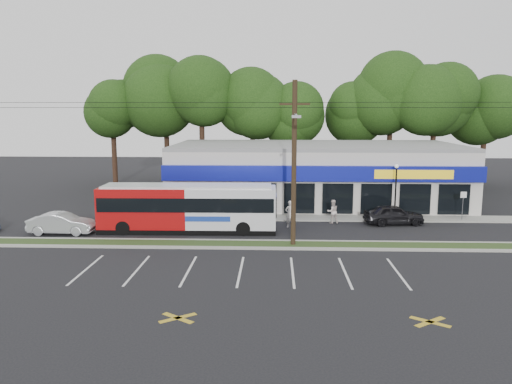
{
  "coord_description": "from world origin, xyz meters",
  "views": [
    {
      "loc": [
        1.85,
        -28.77,
        8.22
      ],
      "look_at": [
        0.57,
        5.0,
        2.7
      ],
      "focal_mm": 35.0,
      "sensor_mm": 36.0,
      "label": 1
    }
  ],
  "objects_px": {
    "lamp_post": "(396,185)",
    "metrobus": "(188,207)",
    "car_dark": "(394,215)",
    "sign_post": "(463,201)",
    "utility_pole": "(291,158)",
    "pedestrian_a": "(290,214)",
    "car_silver": "(62,223)",
    "pedestrian_b": "(333,211)"
  },
  "relations": [
    {
      "from": "lamp_post",
      "to": "car_dark",
      "type": "relative_size",
      "value": 0.99
    },
    {
      "from": "metrobus",
      "to": "car_silver",
      "type": "xyz_separation_m",
      "value": [
        -8.42,
        -1.0,
        -1.0
      ]
    },
    {
      "from": "sign_post",
      "to": "car_silver",
      "type": "height_order",
      "value": "sign_post"
    },
    {
      "from": "metrobus",
      "to": "car_dark",
      "type": "height_order",
      "value": "metrobus"
    },
    {
      "from": "pedestrian_a",
      "to": "car_silver",
      "type": "bearing_deg",
      "value": -11.06
    },
    {
      "from": "utility_pole",
      "to": "sign_post",
      "type": "distance_m",
      "value": 15.71
    },
    {
      "from": "metrobus",
      "to": "pedestrian_a",
      "type": "xyz_separation_m",
      "value": [
        7.02,
        1.5,
        -0.75
      ]
    },
    {
      "from": "car_silver",
      "to": "pedestrian_b",
      "type": "relative_size",
      "value": 2.47
    },
    {
      "from": "utility_pole",
      "to": "car_dark",
      "type": "height_order",
      "value": "utility_pole"
    },
    {
      "from": "car_dark",
      "to": "car_silver",
      "type": "distance_m",
      "value": 23.34
    },
    {
      "from": "pedestrian_b",
      "to": "lamp_post",
      "type": "bearing_deg",
      "value": -178.78
    },
    {
      "from": "lamp_post",
      "to": "sign_post",
      "type": "distance_m",
      "value": 5.13
    },
    {
      "from": "metrobus",
      "to": "car_dark",
      "type": "relative_size",
      "value": 2.82
    },
    {
      "from": "metrobus",
      "to": "pedestrian_a",
      "type": "height_order",
      "value": "metrobus"
    },
    {
      "from": "metrobus",
      "to": "utility_pole",
      "type": "bearing_deg",
      "value": -28.16
    },
    {
      "from": "sign_post",
      "to": "pedestrian_a",
      "type": "xyz_separation_m",
      "value": [
        -13.05,
        -2.57,
        -0.59
      ]
    },
    {
      "from": "car_silver",
      "to": "metrobus",
      "type": "bearing_deg",
      "value": -83.17
    },
    {
      "from": "utility_pole",
      "to": "sign_post",
      "type": "bearing_deg",
      "value": 30.15
    },
    {
      "from": "lamp_post",
      "to": "metrobus",
      "type": "xyz_separation_m",
      "value": [
        -15.07,
        -4.3,
        -0.96
      ]
    },
    {
      "from": "car_silver",
      "to": "car_dark",
      "type": "bearing_deg",
      "value": -80.81
    },
    {
      "from": "utility_pole",
      "to": "lamp_post",
      "type": "xyz_separation_m",
      "value": [
        8.17,
        7.87,
        -2.74
      ]
    },
    {
      "from": "metrobus",
      "to": "pedestrian_a",
      "type": "distance_m",
      "value": 7.21
    },
    {
      "from": "pedestrian_a",
      "to": "lamp_post",
      "type": "bearing_deg",
      "value": 178.91
    },
    {
      "from": "utility_pole",
      "to": "sign_post",
      "type": "xyz_separation_m",
      "value": [
        13.17,
        7.65,
        -3.86
      ]
    },
    {
      "from": "sign_post",
      "to": "car_dark",
      "type": "relative_size",
      "value": 0.52
    },
    {
      "from": "metrobus",
      "to": "car_dark",
      "type": "xyz_separation_m",
      "value": [
        14.62,
        2.7,
        -0.98
      ]
    },
    {
      "from": "car_silver",
      "to": "utility_pole",
      "type": "bearing_deg",
      "value": -99.48
    },
    {
      "from": "car_dark",
      "to": "sign_post",
      "type": "bearing_deg",
      "value": -82.51
    },
    {
      "from": "lamp_post",
      "to": "metrobus",
      "type": "distance_m",
      "value": 15.7
    },
    {
      "from": "pedestrian_b",
      "to": "utility_pole",
      "type": "bearing_deg",
      "value": 48.2
    },
    {
      "from": "sign_post",
      "to": "pedestrian_a",
      "type": "distance_m",
      "value": 13.32
    },
    {
      "from": "sign_post",
      "to": "pedestrian_a",
      "type": "bearing_deg",
      "value": -168.84
    },
    {
      "from": "utility_pole",
      "to": "pedestrian_b",
      "type": "height_order",
      "value": "utility_pole"
    },
    {
      "from": "car_silver",
      "to": "pedestrian_b",
      "type": "xyz_separation_m",
      "value": [
        18.62,
        3.9,
        0.17
      ]
    },
    {
      "from": "lamp_post",
      "to": "pedestrian_b",
      "type": "distance_m",
      "value": 5.37
    },
    {
      "from": "utility_pole",
      "to": "metrobus",
      "type": "distance_m",
      "value": 8.61
    },
    {
      "from": "lamp_post",
      "to": "pedestrian_b",
      "type": "bearing_deg",
      "value": -163.99
    },
    {
      "from": "sign_post",
      "to": "pedestrian_b",
      "type": "xyz_separation_m",
      "value": [
        -9.87,
        -1.17,
        -0.67
      ]
    },
    {
      "from": "car_silver",
      "to": "sign_post",
      "type": "bearing_deg",
      "value": -79.84
    },
    {
      "from": "lamp_post",
      "to": "car_dark",
      "type": "bearing_deg",
      "value": -105.64
    },
    {
      "from": "lamp_post",
      "to": "sign_post",
      "type": "height_order",
      "value": "lamp_post"
    },
    {
      "from": "lamp_post",
      "to": "car_dark",
      "type": "height_order",
      "value": "lamp_post"
    }
  ]
}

